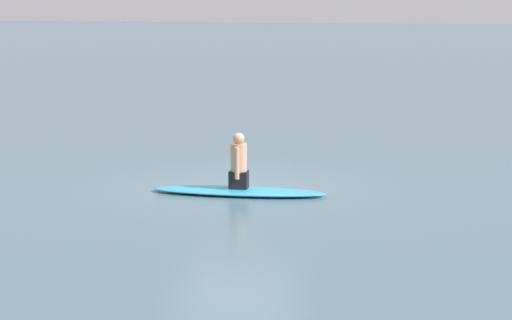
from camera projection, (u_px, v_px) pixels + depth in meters
name	position (u px, v px, depth m)	size (l,w,h in m)	color
ground_plane	(236.00, 187.00, 17.28)	(400.00, 400.00, 0.00)	slate
surfboard	(239.00, 191.00, 16.61)	(3.34, 0.79, 0.12)	#339EC6
person_paddler	(239.00, 163.00, 16.51)	(0.41, 0.47, 1.06)	black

